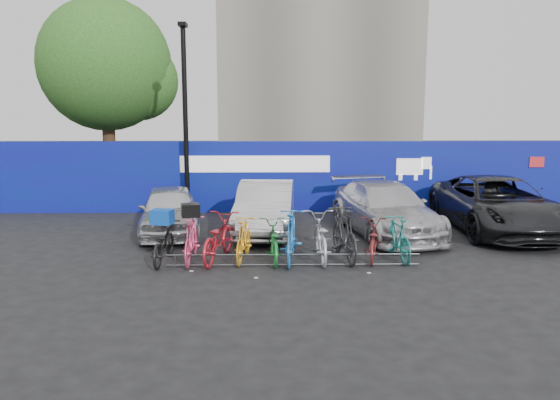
{
  "coord_description": "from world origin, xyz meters",
  "views": [
    {
      "loc": [
        -0.51,
        -12.26,
        3.43
      ],
      "look_at": [
        -0.24,
        2.0,
        1.07
      ],
      "focal_mm": 35.0,
      "sensor_mm": 36.0,
      "label": 1
    }
  ],
  "objects_px": {
    "bike_rack": "(293,260)",
    "bike_4": "(273,241)",
    "bike_8": "(373,240)",
    "tree": "(112,68)",
    "car_2": "(385,209)",
    "bike_2": "(218,238)",
    "bike_0": "(163,243)",
    "bike_9": "(398,238)",
    "bike_7": "(344,234)",
    "bike_3": "(244,240)",
    "lamppost": "(185,115)",
    "bike_6": "(320,237)",
    "bike_1": "(191,240)",
    "bike_5": "(291,236)",
    "car_0": "(170,210)",
    "car_1": "(266,208)",
    "car_3": "(497,205)"
  },
  "relations": [
    {
      "from": "bike_4",
      "to": "bike_8",
      "type": "height_order",
      "value": "bike_4"
    },
    {
      "from": "car_2",
      "to": "bike_2",
      "type": "xyz_separation_m",
      "value": [
        -4.41,
        -2.69,
        -0.18
      ]
    },
    {
      "from": "bike_1",
      "to": "bike_5",
      "type": "relative_size",
      "value": 0.89
    },
    {
      "from": "car_2",
      "to": "lamppost",
      "type": "bearing_deg",
      "value": 144.72
    },
    {
      "from": "bike_7",
      "to": "tree",
      "type": "bearing_deg",
      "value": -58.76
    },
    {
      "from": "lamppost",
      "to": "bike_9",
      "type": "bearing_deg",
      "value": -44.08
    },
    {
      "from": "bike_8",
      "to": "bike_9",
      "type": "relative_size",
      "value": 1.02
    },
    {
      "from": "lamppost",
      "to": "bike_6",
      "type": "bearing_deg",
      "value": -54.61
    },
    {
      "from": "bike_8",
      "to": "bike_3",
      "type": "bearing_deg",
      "value": 13.41
    },
    {
      "from": "car_1",
      "to": "bike_5",
      "type": "relative_size",
      "value": 2.2
    },
    {
      "from": "bike_2",
      "to": "bike_5",
      "type": "height_order",
      "value": "bike_5"
    },
    {
      "from": "car_3",
      "to": "bike_8",
      "type": "relative_size",
      "value": 3.24
    },
    {
      "from": "bike_rack",
      "to": "car_0",
      "type": "xyz_separation_m",
      "value": [
        -3.3,
        3.34,
        0.51
      ]
    },
    {
      "from": "bike_rack",
      "to": "bike_4",
      "type": "xyz_separation_m",
      "value": [
        -0.43,
        0.46,
        0.3
      ]
    },
    {
      "from": "bike_5",
      "to": "bike_9",
      "type": "distance_m",
      "value": 2.47
    },
    {
      "from": "bike_3",
      "to": "bike_8",
      "type": "xyz_separation_m",
      "value": [
        2.98,
        0.06,
        -0.05
      ]
    },
    {
      "from": "car_1",
      "to": "bike_4",
      "type": "distance_m",
      "value": 2.98
    },
    {
      "from": "bike_3",
      "to": "bike_4",
      "type": "bearing_deg",
      "value": -177.15
    },
    {
      "from": "bike_6",
      "to": "bike_7",
      "type": "bearing_deg",
      "value": 179.25
    },
    {
      "from": "bike_0",
      "to": "bike_5",
      "type": "xyz_separation_m",
      "value": [
        2.9,
        0.04,
        0.14
      ]
    },
    {
      "from": "bike_2",
      "to": "bike_8",
      "type": "xyz_separation_m",
      "value": [
        3.57,
        0.04,
        -0.08
      ]
    },
    {
      "from": "bike_5",
      "to": "tree",
      "type": "bearing_deg",
      "value": -50.32
    },
    {
      "from": "tree",
      "to": "lamppost",
      "type": "relative_size",
      "value": 1.28
    },
    {
      "from": "bike_2",
      "to": "bike_4",
      "type": "relative_size",
      "value": 1.14
    },
    {
      "from": "bike_7",
      "to": "bike_1",
      "type": "bearing_deg",
      "value": -4.67
    },
    {
      "from": "bike_2",
      "to": "bike_9",
      "type": "xyz_separation_m",
      "value": [
        4.14,
        -0.0,
        -0.03
      ]
    },
    {
      "from": "car_0",
      "to": "bike_0",
      "type": "height_order",
      "value": "car_0"
    },
    {
      "from": "bike_2",
      "to": "bike_9",
      "type": "height_order",
      "value": "bike_2"
    },
    {
      "from": "car_2",
      "to": "car_3",
      "type": "bearing_deg",
      "value": -6.1
    },
    {
      "from": "bike_rack",
      "to": "bike_9",
      "type": "height_order",
      "value": "bike_9"
    },
    {
      "from": "bike_0",
      "to": "bike_rack",
      "type": "bearing_deg",
      "value": 175.86
    },
    {
      "from": "car_0",
      "to": "bike_2",
      "type": "height_order",
      "value": "car_0"
    },
    {
      "from": "bike_7",
      "to": "car_3",
      "type": "bearing_deg",
      "value": -155.77
    },
    {
      "from": "bike_rack",
      "to": "bike_1",
      "type": "xyz_separation_m",
      "value": [
        -2.29,
        0.42,
        0.37
      ]
    },
    {
      "from": "car_0",
      "to": "car_2",
      "type": "distance_m",
      "value": 6.01
    },
    {
      "from": "bike_rack",
      "to": "bike_5",
      "type": "distance_m",
      "value": 0.6
    },
    {
      "from": "car_3",
      "to": "bike_0",
      "type": "bearing_deg",
      "value": -160.26
    },
    {
      "from": "bike_7",
      "to": "bike_3",
      "type": "bearing_deg",
      "value": -5.77
    },
    {
      "from": "lamppost",
      "to": "bike_1",
      "type": "height_order",
      "value": "lamppost"
    },
    {
      "from": "tree",
      "to": "bike_8",
      "type": "height_order",
      "value": "tree"
    },
    {
      "from": "car_2",
      "to": "bike_7",
      "type": "bearing_deg",
      "value": -129.54
    },
    {
      "from": "bike_rack",
      "to": "bike_6",
      "type": "height_order",
      "value": "bike_6"
    },
    {
      "from": "bike_8",
      "to": "bike_0",
      "type": "bearing_deg",
      "value": 14.69
    },
    {
      "from": "bike_9",
      "to": "lamppost",
      "type": "bearing_deg",
      "value": -50.61
    },
    {
      "from": "car_2",
      "to": "bike_2",
      "type": "distance_m",
      "value": 5.17
    },
    {
      "from": "bike_8",
      "to": "tree",
      "type": "bearing_deg",
      "value": -37.13
    },
    {
      "from": "tree",
      "to": "bike_0",
      "type": "bearing_deg",
      "value": -69.47
    },
    {
      "from": "tree",
      "to": "bike_0",
      "type": "xyz_separation_m",
      "value": [
        3.85,
        -10.28,
        -4.62
      ]
    },
    {
      "from": "bike_7",
      "to": "lamppost",
      "type": "bearing_deg",
      "value": -58.03
    },
    {
      "from": "car_2",
      "to": "bike_4",
      "type": "xyz_separation_m",
      "value": [
        -3.14,
        -2.78,
        -0.25
      ]
    }
  ]
}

